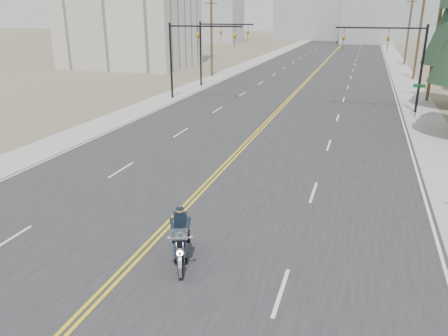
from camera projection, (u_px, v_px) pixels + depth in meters
name	position (u px, v px, depth m)	size (l,w,h in m)	color
road	(325.00, 62.00, 73.56)	(20.00, 200.00, 0.01)	#303033
sidewalk_left	(258.00, 60.00, 76.86)	(3.00, 200.00, 0.01)	#A5A5A0
sidewalk_right	(397.00, 65.00, 70.26)	(3.00, 200.00, 0.01)	#A5A5A0
traffic_mast_left	(190.00, 46.00, 40.37)	(7.10, 0.26, 7.00)	black
traffic_mast_right	(397.00, 51.00, 35.22)	(7.10, 0.26, 7.00)	black
traffic_mast_far	(215.00, 42.00, 47.67)	(6.10, 0.26, 7.00)	black
street_sign	(418.00, 95.00, 33.95)	(0.90, 0.06, 2.62)	black
utility_pole_c	(436.00, 38.00, 39.33)	(2.20, 0.30, 11.00)	brown
utility_pole_d	(420.00, 29.00, 52.71)	(2.20, 0.30, 11.50)	brown
utility_pole_e	(409.00, 27.00, 68.06)	(2.20, 0.30, 11.00)	brown
utility_pole_left	(211.00, 33.00, 55.56)	(2.20, 0.30, 10.50)	brown
haze_bldg_a	(214.00, 1.00, 120.32)	(14.00, 12.00, 22.00)	#B7BCC6
haze_bldg_b	(376.00, 17.00, 118.31)	(18.00, 14.00, 14.00)	#ADB2B7
haze_bldg_e	(432.00, 20.00, 136.22)	(14.00, 14.00, 12.00)	#B7BCC6
haze_bldg_f	(185.00, 13.00, 139.09)	(12.00, 12.00, 16.00)	#ADB2B7
motorcyclist	(180.00, 237.00, 14.18)	(1.02, 2.39, 1.86)	black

